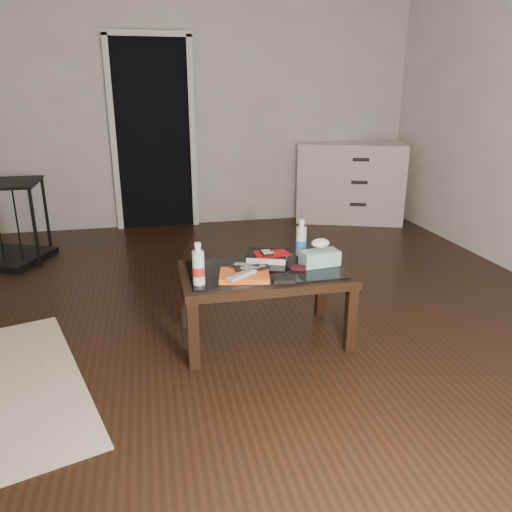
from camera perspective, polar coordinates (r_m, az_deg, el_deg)
The scene contains 17 objects.
ground at distance 3.52m, azimuth -3.10°, elevation -6.39°, with size 5.00×5.00×0.00m, color black.
room_shell at distance 3.20m, azimuth -3.63°, elevation 20.94°, with size 5.00×5.00×5.00m.
doorway at distance 5.64m, azimuth -11.65°, elevation 13.52°, with size 0.90×0.08×2.07m.
coffee_table at distance 3.01m, azimuth 0.96°, elevation -2.62°, with size 1.00×0.60×0.46m.
dresser at distance 5.95m, azimuth 10.69°, elevation 8.23°, with size 1.30×0.89×0.90m.
magazines at distance 2.84m, azimuth -1.33°, elevation -2.25°, with size 0.28×0.21×0.03m, color #F25916.
remote_silver at distance 2.78m, azimuth -1.69°, elevation -2.16°, with size 0.20×0.05×0.02m, color #AFAFB4.
remote_black_front at distance 2.88m, azimuth -0.38°, elevation -1.38°, with size 0.20×0.05×0.02m, color black.
remote_black_back at distance 2.91m, azimuth -1.01°, elevation -1.16°, with size 0.20×0.05×0.02m, color black.
textbook at distance 3.14m, azimuth 1.29°, elevation -0.02°, with size 0.25×0.20×0.05m, color black.
dvd_mailers at distance 3.11m, azimuth 1.61°, elevation 0.32°, with size 0.19×0.14×0.01m, color #B30B0D.
ipod at distance 3.09m, azimuth 1.22°, elevation 0.38°, with size 0.06×0.10×0.02m, color black.
flip_phone at distance 2.99m, azimuth 4.87°, elevation -1.33°, with size 0.09×0.05×0.02m, color black.
wallet at distance 2.79m, azimuth 3.16°, elevation -2.74°, with size 0.12×0.07×0.02m, color black.
water_bottle_left at distance 2.74m, azimuth -6.61°, elevation -0.86°, with size 0.07×0.07×0.24m, color silver.
water_bottle_right at distance 3.21m, azimuth 5.20°, elevation 2.12°, with size 0.07×0.07×0.24m, color silver.
tissue_box at distance 3.06m, azimuth 7.30°, elevation -0.22°, with size 0.23×0.12×0.09m, color #248576.
Camera 1 is at (-0.50, -3.16, 1.49)m, focal length 35.00 mm.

